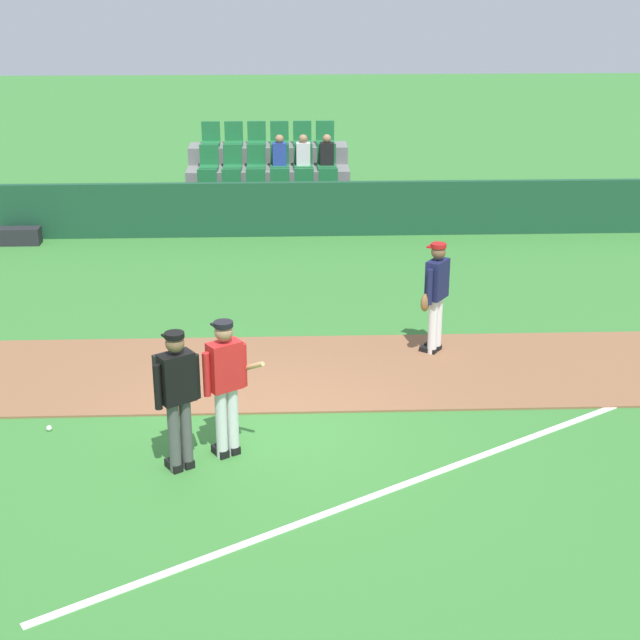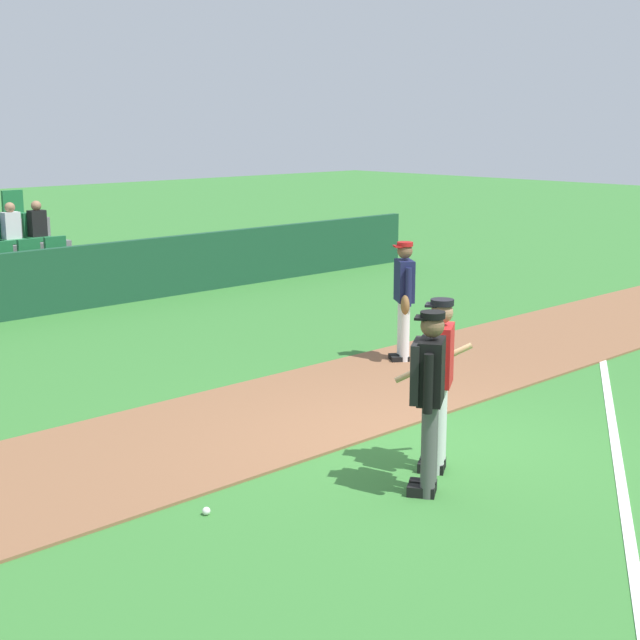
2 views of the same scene
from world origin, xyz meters
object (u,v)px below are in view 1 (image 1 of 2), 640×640
(umpire_home_plate, at_px, (177,393))
(baseball, at_px, (49,428))
(equipment_bag, at_px, (19,236))
(runner_navy_jersey, at_px, (436,294))
(batter_red_jersey, at_px, (226,383))

(umpire_home_plate, height_order, baseball, umpire_home_plate)
(umpire_home_plate, relative_size, equipment_bag, 1.96)
(equipment_bag, bearing_deg, runner_navy_jersey, -38.40)
(umpire_home_plate, distance_m, baseball, 2.29)
(umpire_home_plate, relative_size, baseball, 23.78)
(batter_red_jersey, xyz_separation_m, umpire_home_plate, (-0.55, -0.32, 0.03))
(baseball, distance_m, equipment_bag, 9.05)
(equipment_bag, bearing_deg, batter_red_jersey, -62.34)
(batter_red_jersey, distance_m, runner_navy_jersey, 4.32)
(batter_red_jersey, height_order, umpire_home_plate, same)
(batter_red_jersey, height_order, runner_navy_jersey, same)
(runner_navy_jersey, height_order, baseball, runner_navy_jersey)
(runner_navy_jersey, xyz_separation_m, baseball, (-5.36, -2.39, -0.93))
(batter_red_jersey, xyz_separation_m, equipment_bag, (-4.93, 9.40, -0.79))
(batter_red_jersey, bearing_deg, equipment_bag, 117.66)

